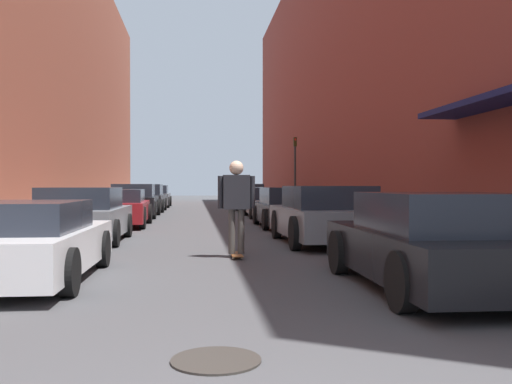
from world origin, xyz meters
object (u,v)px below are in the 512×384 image
Objects in this scene: parked_car_right_1 at (326,216)px; parked_car_right_2 at (287,208)px; parked_car_right_4 at (257,200)px; skateboarder at (236,198)px; parked_car_left_1 at (82,216)px; parked_car_left_5 at (155,197)px; parked_car_right_5 at (248,196)px; traffic_light at (295,165)px; parked_car_left_3 at (134,201)px; manhole_cover at (216,360)px; parked_car_left_2 at (119,208)px; parked_car_right_3 at (269,203)px; parked_car_right_0 at (437,242)px; parked_car_left_0 at (18,242)px; parked_car_left_4 at (145,198)px.

parked_car_right_2 is (-0.07, 5.21, -0.04)m from parked_car_right_1.
parked_car_right_4 is 18.16m from skateboarder.
parked_car_left_5 reaches higher than parked_car_left_1.
parked_car_right_1 is (5.45, -22.45, 0.01)m from parked_car_left_5.
parked_car_right_5 is 1.21× the size of traffic_light.
traffic_light is (1.78, -5.95, 1.66)m from parked_car_right_5.
parked_car_left_3 is 20.09m from manhole_cover.
manhole_cover is at bearing -82.38° from parked_car_left_3.
parked_car_right_4 reaches higher than parked_car_left_2.
parked_car_right_2 is 0.96× the size of parked_car_right_3.
parked_car_right_2 is at bearing 90.81° from parked_car_right_1.
parked_car_right_4 is at bearing 90.02° from parked_car_right_0.
parked_car_right_4 is at bearing -50.67° from parked_car_left_5.
parked_car_right_1 is at bearing 39.92° from parked_car_left_0.
parked_car_left_1 is at bearing -120.42° from parked_car_right_3.
parked_car_right_4 reaches higher than parked_car_left_0.
parked_car_left_2 is at bearing -120.22° from parked_car_right_4.
parked_car_right_0 is 1.00× the size of parked_car_right_2.
parked_car_left_0 is 0.95× the size of parked_car_right_1.
parked_car_right_2 is at bearing -90.82° from parked_car_right_5.
parked_car_left_1 is 7.04m from parked_car_right_2.
parked_car_right_5 is (5.60, -1.61, 0.03)m from parked_car_left_5.
parked_car_left_2 is at bearing 132.09° from parked_car_right_1.
parked_car_right_0 is at bearing -78.86° from parked_car_left_5.
skateboarder reaches higher than parked_car_right_5.
parked_car_left_0 is 1.00× the size of parked_car_right_4.
parked_car_left_3 is 8.40m from traffic_light.
skateboarder is (3.24, -8.40, 0.51)m from parked_car_left_2.
manhole_cover is 0.20× the size of traffic_light.
manhole_cover is (-2.97, -24.19, -0.59)m from parked_car_right_4.
parked_car_left_3 reaches higher than parked_car_left_0.
parked_car_left_4 is 7.79m from traffic_light.
parked_car_left_1 is at bearing -90.58° from parked_car_left_4.
parked_car_left_1 is at bearing 130.67° from parked_car_right_0.
parked_car_left_0 is 15.97m from parked_car_left_3.
parked_car_right_1 reaches higher than parked_car_right_4.
parked_car_right_5 is at bearing 106.65° from traffic_light.
parked_car_left_4 reaches higher than parked_car_right_3.
parked_car_right_5 is at bearing 73.75° from parked_car_left_1.
parked_car_left_0 is at bearing -90.01° from parked_car_left_2.
parked_car_left_4 is 0.99× the size of parked_car_right_0.
traffic_light is (7.38, -7.56, 1.69)m from parked_car_left_5.
skateboarder reaches higher than parked_car_left_4.
parked_car_right_3 is 1.04× the size of parked_car_right_5.
parked_car_left_4 is 23.01m from parked_car_right_0.
parked_car_left_1 reaches higher than parked_car_right_4.
parked_car_left_1 is 0.87× the size of parked_car_right_3.
manhole_cover is (-2.97, -2.72, -0.60)m from parked_car_right_0.
parked_car_right_1 is at bearing -90.41° from parked_car_right_5.
parked_car_left_2 is 2.36× the size of skateboarder.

